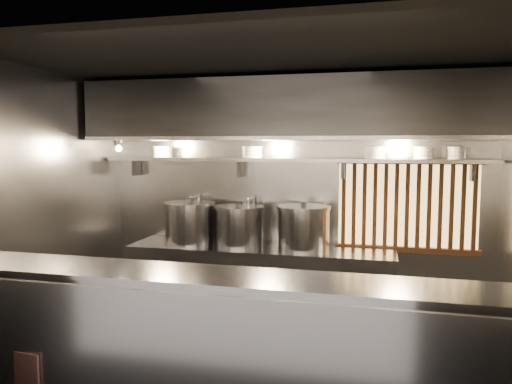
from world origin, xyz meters
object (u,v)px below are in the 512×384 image
at_px(heat_lamp, 117,143).
at_px(stock_pot_mid, 239,225).
at_px(stock_pot_left, 190,222).
at_px(stock_pot_right, 304,227).
at_px(pendant_bulb, 279,153).

bearing_deg(heat_lamp, stock_pot_mid, 13.48).
height_order(stock_pot_left, stock_pot_right, same).
xyz_separation_m(heat_lamp, pendant_bulb, (1.80, 0.35, -0.11)).
height_order(stock_pot_left, stock_pot_mid, stock_pot_left).
relative_size(heat_lamp, pendant_bulb, 1.87).
xyz_separation_m(heat_lamp, stock_pot_right, (2.09, 0.32, -0.93)).
relative_size(stock_pot_mid, stock_pot_right, 0.89).
bearing_deg(heat_lamp, stock_pot_right, 8.57).
bearing_deg(stock_pot_right, heat_lamp, -171.43).
xyz_separation_m(pendant_bulb, stock_pot_mid, (-0.45, -0.03, -0.83)).
distance_m(heat_lamp, stock_pot_left, 1.23).
distance_m(heat_lamp, stock_pot_mid, 1.67).
bearing_deg(stock_pot_left, stock_pot_right, 0.26).
distance_m(stock_pot_left, stock_pot_mid, 0.60).
distance_m(pendant_bulb, stock_pot_left, 1.34).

